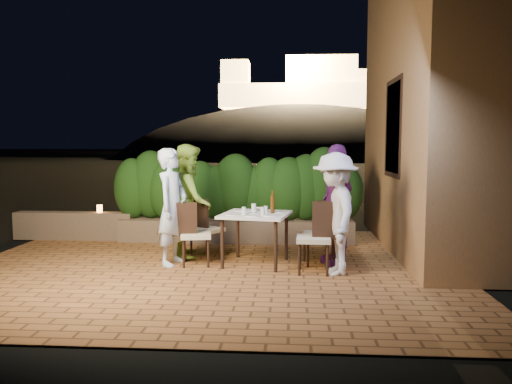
# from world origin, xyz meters

# --- Properties ---
(ground) EXTENTS (400.00, 400.00, 0.00)m
(ground) POSITION_xyz_m (0.00, 0.00, -0.02)
(ground) COLOR black
(ground) RESTS_ON ground
(terrace_floor) EXTENTS (7.00, 6.00, 0.15)m
(terrace_floor) POSITION_xyz_m (0.00, 0.50, -0.07)
(terrace_floor) COLOR brown
(terrace_floor) RESTS_ON ground
(building_wall) EXTENTS (1.60, 5.00, 5.00)m
(building_wall) POSITION_xyz_m (3.60, 2.00, 2.50)
(building_wall) COLOR #A1713F
(building_wall) RESTS_ON ground
(window_pane) EXTENTS (0.08, 1.00, 1.40)m
(window_pane) POSITION_xyz_m (2.82, 1.50, 2.00)
(window_pane) COLOR black
(window_pane) RESTS_ON building_wall
(window_frame) EXTENTS (0.06, 1.15, 1.55)m
(window_frame) POSITION_xyz_m (2.81, 1.50, 2.00)
(window_frame) COLOR black
(window_frame) RESTS_ON building_wall
(planter) EXTENTS (4.20, 0.55, 0.40)m
(planter) POSITION_xyz_m (0.20, 2.30, 0.20)
(planter) COLOR brown
(planter) RESTS_ON ground
(hedge) EXTENTS (4.00, 0.70, 1.10)m
(hedge) POSITION_xyz_m (0.20, 2.30, 0.95)
(hedge) COLOR #15370E
(hedge) RESTS_ON planter
(parapet) EXTENTS (2.20, 0.30, 0.50)m
(parapet) POSITION_xyz_m (-2.80, 2.30, 0.25)
(parapet) COLOR brown
(parapet) RESTS_ON ground
(hill) EXTENTS (52.00, 40.00, 22.00)m
(hill) POSITION_xyz_m (2.00, 60.00, -4.00)
(hill) COLOR black
(hill) RESTS_ON ground
(fortress) EXTENTS (26.00, 8.00, 8.00)m
(fortress) POSITION_xyz_m (2.00, 60.00, 10.50)
(fortress) COLOR #FFCC7A
(fortress) RESTS_ON hill
(dining_table) EXTENTS (1.08, 1.08, 0.75)m
(dining_table) POSITION_xyz_m (0.68, 0.59, 0.38)
(dining_table) COLOR white
(dining_table) RESTS_ON ground
(plate_nw) EXTENTS (0.20, 0.20, 0.01)m
(plate_nw) POSITION_xyz_m (0.37, 0.39, 0.76)
(plate_nw) COLOR white
(plate_nw) RESTS_ON dining_table
(plate_sw) EXTENTS (0.20, 0.20, 0.01)m
(plate_sw) POSITION_xyz_m (0.43, 0.86, 0.76)
(plate_sw) COLOR white
(plate_sw) RESTS_ON dining_table
(plate_ne) EXTENTS (0.24, 0.24, 0.01)m
(plate_ne) POSITION_xyz_m (0.89, 0.33, 0.76)
(plate_ne) COLOR white
(plate_ne) RESTS_ON dining_table
(plate_se) EXTENTS (0.24, 0.24, 0.01)m
(plate_se) POSITION_xyz_m (0.98, 0.76, 0.76)
(plate_se) COLOR white
(plate_se) RESTS_ON dining_table
(plate_centre) EXTENTS (0.21, 0.21, 0.01)m
(plate_centre) POSITION_xyz_m (0.67, 0.55, 0.76)
(plate_centre) COLOR white
(plate_centre) RESTS_ON dining_table
(plate_front) EXTENTS (0.24, 0.24, 0.01)m
(plate_front) POSITION_xyz_m (0.67, 0.29, 0.76)
(plate_front) COLOR white
(plate_front) RESTS_ON dining_table
(glass_nw) EXTENTS (0.06, 0.06, 0.11)m
(glass_nw) POSITION_xyz_m (0.52, 0.46, 0.80)
(glass_nw) COLOR silver
(glass_nw) RESTS_ON dining_table
(glass_sw) EXTENTS (0.07, 0.07, 0.12)m
(glass_sw) POSITION_xyz_m (0.64, 0.78, 0.81)
(glass_sw) COLOR silver
(glass_sw) RESTS_ON dining_table
(glass_ne) EXTENTS (0.06, 0.06, 0.11)m
(glass_ne) POSITION_xyz_m (0.79, 0.46, 0.80)
(glass_ne) COLOR silver
(glass_ne) RESTS_ON dining_table
(glass_se) EXTENTS (0.06, 0.06, 0.10)m
(glass_se) POSITION_xyz_m (0.82, 0.68, 0.80)
(glass_se) COLOR silver
(glass_se) RESTS_ON dining_table
(beer_bottle) EXTENTS (0.06, 0.06, 0.33)m
(beer_bottle) POSITION_xyz_m (0.92, 0.63, 0.92)
(beer_bottle) COLOR #4A2C0C
(beer_bottle) RESTS_ON dining_table
(bowl) EXTENTS (0.21, 0.21, 0.04)m
(bowl) POSITION_xyz_m (0.68, 0.93, 0.77)
(bowl) COLOR white
(bowl) RESTS_ON dining_table
(chair_left_front) EXTENTS (0.49, 0.49, 0.91)m
(chair_left_front) POSITION_xyz_m (-0.18, 0.49, 0.46)
(chair_left_front) COLOR black
(chair_left_front) RESTS_ON ground
(chair_left_back) EXTENTS (0.58, 0.58, 0.90)m
(chair_left_back) POSITION_xyz_m (-0.11, 1.00, 0.45)
(chair_left_back) COLOR black
(chair_left_back) RESTS_ON ground
(chair_right_front) EXTENTS (0.47, 0.47, 0.98)m
(chair_right_front) POSITION_xyz_m (1.49, 0.16, 0.49)
(chair_right_front) COLOR black
(chair_right_front) RESTS_ON ground
(chair_right_back) EXTENTS (0.48, 0.48, 0.93)m
(chair_right_back) POSITION_xyz_m (1.59, 0.66, 0.47)
(chair_right_back) COLOR black
(chair_right_back) RESTS_ON ground
(diner_blue) EXTENTS (0.54, 0.70, 1.69)m
(diner_blue) POSITION_xyz_m (-0.53, 0.50, 0.85)
(diner_blue) COLOR #C1DDF8
(diner_blue) RESTS_ON ground
(diner_green) EXTENTS (0.78, 0.94, 1.75)m
(diner_green) POSITION_xyz_m (-0.39, 1.06, 0.88)
(diner_green) COLOR #8ABB3A
(diner_green) RESTS_ON ground
(diner_white) EXTENTS (0.73, 1.12, 1.64)m
(diner_white) POSITION_xyz_m (1.78, 0.12, 0.82)
(diner_white) COLOR silver
(diner_white) RESTS_ON ground
(diner_purple) EXTENTS (0.66, 1.10, 1.75)m
(diner_purple) POSITION_xyz_m (1.85, 0.68, 0.87)
(diner_purple) COLOR #63246D
(diner_purple) RESTS_ON ground
(parapet_lamp) EXTENTS (0.10, 0.10, 0.14)m
(parapet_lamp) POSITION_xyz_m (-2.31, 2.30, 0.57)
(parapet_lamp) COLOR orange
(parapet_lamp) RESTS_ON parapet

